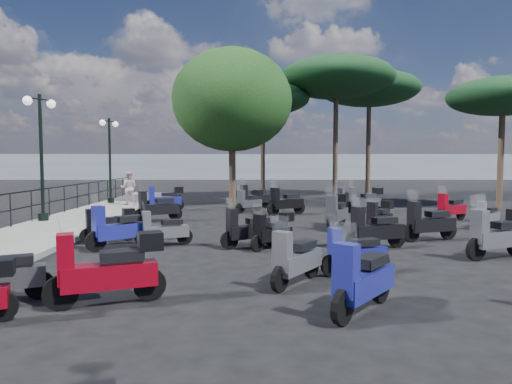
{
  "coord_description": "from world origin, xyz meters",
  "views": [
    {
      "loc": [
        -0.02,
        -12.32,
        2.29
      ],
      "look_at": [
        0.02,
        3.22,
        1.2
      ],
      "focal_mm": 32.0,
      "sensor_mm": 36.0,
      "label": 1
    }
  ],
  "objects_px": {
    "scooter_21": "(337,212)",
    "pine_0": "(336,78)",
    "scooter_12": "(296,260)",
    "scooter_19": "(429,223)",
    "scooter_10": "(250,202)",
    "scooter_27": "(451,209)",
    "scooter_7": "(108,270)",
    "scooter_26": "(487,216)",
    "scooter_2": "(109,226)",
    "scooter_25": "(498,234)",
    "pedestrian_far": "(129,188)",
    "scooter_15": "(286,203)",
    "scooter_8": "(273,232)",
    "scooter_22": "(364,200)",
    "scooter_9": "(163,230)",
    "broadleaf_tree": "(232,100)",
    "scooter_18": "(354,253)",
    "pine_3": "(503,97)",
    "pine_1": "(369,89)",
    "scooter_28": "(345,199)",
    "scooter_4": "(157,208)",
    "lamp_post_2": "(110,155)",
    "lamp_post_1": "(41,149)",
    "scooter_3": "(119,229)",
    "scooter_16": "(253,198)",
    "pine_2": "(263,99)",
    "scooter_14": "(375,230)",
    "scooter_5": "(165,199)",
    "scooter_20": "(379,217)",
    "scooter_13": "(249,230)",
    "scooter_11": "(362,281)"
  },
  "relations": [
    {
      "from": "scooter_27",
      "to": "scooter_13",
      "type": "bearing_deg",
      "value": 93.14
    },
    {
      "from": "scooter_10",
      "to": "scooter_27",
      "type": "height_order",
      "value": "scooter_27"
    },
    {
      "from": "scooter_28",
      "to": "pedestrian_far",
      "type": "bearing_deg",
      "value": 40.47
    },
    {
      "from": "scooter_12",
      "to": "pine_0",
      "type": "bearing_deg",
      "value": -67.98
    },
    {
      "from": "scooter_11",
      "to": "pedestrian_far",
      "type": "bearing_deg",
      "value": -24.72
    },
    {
      "from": "pedestrian_far",
      "to": "scooter_15",
      "type": "bearing_deg",
      "value": 153.07
    },
    {
      "from": "scooter_13",
      "to": "scooter_16",
      "type": "height_order",
      "value": "scooter_16"
    },
    {
      "from": "lamp_post_1",
      "to": "pine_0",
      "type": "xyz_separation_m",
      "value": [
        12.25,
        10.82,
        4.38
      ]
    },
    {
      "from": "pine_3",
      "to": "pine_1",
      "type": "bearing_deg",
      "value": 121.35
    },
    {
      "from": "lamp_post_2",
      "to": "pedestrian_far",
      "type": "distance_m",
      "value": 2.29
    },
    {
      "from": "scooter_12",
      "to": "scooter_19",
      "type": "bearing_deg",
      "value": -98.35
    },
    {
      "from": "scooter_28",
      "to": "pine_2",
      "type": "relative_size",
      "value": 0.18
    },
    {
      "from": "scooter_21",
      "to": "pine_0",
      "type": "relative_size",
      "value": 0.21
    },
    {
      "from": "scooter_2",
      "to": "scooter_25",
      "type": "bearing_deg",
      "value": -131.13
    },
    {
      "from": "pine_0",
      "to": "scooter_22",
      "type": "bearing_deg",
      "value": -89.65
    },
    {
      "from": "scooter_14",
      "to": "scooter_27",
      "type": "height_order",
      "value": "scooter_14"
    },
    {
      "from": "scooter_7",
      "to": "scooter_18",
      "type": "relative_size",
      "value": 1.2
    },
    {
      "from": "scooter_10",
      "to": "scooter_27",
      "type": "bearing_deg",
      "value": -157.07
    },
    {
      "from": "scooter_18",
      "to": "scooter_26",
      "type": "distance_m",
      "value": 8.33
    },
    {
      "from": "scooter_5",
      "to": "scooter_15",
      "type": "relative_size",
      "value": 1.04
    },
    {
      "from": "scooter_7",
      "to": "scooter_22",
      "type": "distance_m",
      "value": 14.57
    },
    {
      "from": "scooter_3",
      "to": "scooter_26",
      "type": "relative_size",
      "value": 1.2
    },
    {
      "from": "scooter_12",
      "to": "scooter_16",
      "type": "xyz_separation_m",
      "value": [
        -0.81,
        13.19,
        0.04
      ]
    },
    {
      "from": "pine_0",
      "to": "scooter_26",
      "type": "bearing_deg",
      "value": -75.9
    },
    {
      "from": "scooter_9",
      "to": "scooter_4",
      "type": "bearing_deg",
      "value": -9.63
    },
    {
      "from": "pedestrian_far",
      "to": "broadleaf_tree",
      "type": "xyz_separation_m",
      "value": [
        4.9,
        1.48,
        4.35
      ]
    },
    {
      "from": "scooter_16",
      "to": "pine_1",
      "type": "xyz_separation_m",
      "value": [
        7.27,
        7.62,
        6.25
      ]
    },
    {
      "from": "scooter_8",
      "to": "scooter_3",
      "type": "bearing_deg",
      "value": 44.77
    },
    {
      "from": "scooter_28",
      "to": "pine_2",
      "type": "height_order",
      "value": "pine_2"
    },
    {
      "from": "scooter_10",
      "to": "scooter_18",
      "type": "distance_m",
      "value": 11.08
    },
    {
      "from": "scooter_28",
      "to": "scooter_4",
      "type": "bearing_deg",
      "value": 72.12
    },
    {
      "from": "scooter_25",
      "to": "scooter_27",
      "type": "distance_m",
      "value": 6.82
    },
    {
      "from": "scooter_9",
      "to": "pine_3",
      "type": "xyz_separation_m",
      "value": [
        14.13,
        9.65,
        4.84
      ]
    },
    {
      "from": "scooter_5",
      "to": "scooter_20",
      "type": "relative_size",
      "value": 1.29
    },
    {
      "from": "scooter_7",
      "to": "scooter_27",
      "type": "distance_m",
      "value": 13.96
    },
    {
      "from": "lamp_post_2",
      "to": "pine_0",
      "type": "relative_size",
      "value": 0.51
    },
    {
      "from": "scooter_10",
      "to": "scooter_15",
      "type": "xyz_separation_m",
      "value": [
        1.52,
        -0.92,
        0.03
      ]
    },
    {
      "from": "lamp_post_1",
      "to": "scooter_18",
      "type": "xyz_separation_m",
      "value": [
        9.49,
        -7.07,
        -2.25
      ]
    },
    {
      "from": "scooter_19",
      "to": "scooter_25",
      "type": "relative_size",
      "value": 1.0
    },
    {
      "from": "scooter_4",
      "to": "broadleaf_tree",
      "type": "xyz_separation_m",
      "value": [
        2.49,
        6.45,
        4.8
      ]
    },
    {
      "from": "scooter_9",
      "to": "broadleaf_tree",
      "type": "height_order",
      "value": "broadleaf_tree"
    },
    {
      "from": "scooter_10",
      "to": "scooter_12",
      "type": "xyz_separation_m",
      "value": [
        0.98,
        -11.63,
        -0.02
      ]
    },
    {
      "from": "scooter_11",
      "to": "scooter_16",
      "type": "distance_m",
      "value": 14.85
    },
    {
      "from": "scooter_12",
      "to": "scooter_28",
      "type": "bearing_deg",
      "value": -70.73
    },
    {
      "from": "scooter_27",
      "to": "scooter_7",
      "type": "bearing_deg",
      "value": 104.11
    },
    {
      "from": "scooter_8",
      "to": "scooter_22",
      "type": "bearing_deg",
      "value": -72.86
    },
    {
      "from": "scooter_28",
      "to": "pine_3",
      "type": "xyz_separation_m",
      "value": [
        7.29,
        -0.34,
        4.83
      ]
    },
    {
      "from": "pine_1",
      "to": "pine_2",
      "type": "distance_m",
      "value": 7.08
    },
    {
      "from": "scooter_22",
      "to": "scooter_28",
      "type": "xyz_separation_m",
      "value": [
        -0.39,
        2.21,
        -0.11
      ]
    },
    {
      "from": "scooter_13",
      "to": "scooter_21",
      "type": "distance_m",
      "value": 4.47
    }
  ]
}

